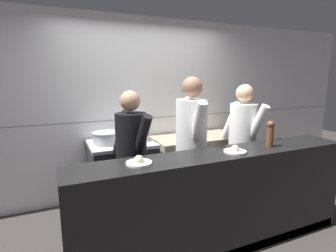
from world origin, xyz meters
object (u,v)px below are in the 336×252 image
oven_range (122,175)px  chef_sous (191,145)px  sauce_pot (138,133)px  chefs_knife (200,137)px  chef_head_cook (132,158)px  pepper_mill (270,133)px  chef_line (242,142)px  stock_pot (106,138)px  plated_dish_main (139,162)px  mixing_bowl_steel (183,134)px  plated_dish_appetiser (235,151)px

oven_range → chef_sous: size_ratio=0.52×
sauce_pot → chef_sous: size_ratio=0.16×
chefs_knife → chef_head_cook: (-1.19, -0.57, 0.01)m
oven_range → pepper_mill: size_ratio=3.24×
chef_head_cook → chef_line: chef_line is taller
oven_range → stock_pot: stock_pot is taller
pepper_mill → chef_head_cook: (-1.35, 0.60, -0.27)m
plated_dish_main → chefs_knife: bearing=41.8°
oven_range → pepper_mill: (1.30, -1.26, 0.71)m
chef_head_cook → chef_sous: 0.71m
plated_dish_main → chef_head_cook: size_ratio=0.14×
mixing_bowl_steel → chef_line: bearing=-55.5°
stock_pot → chef_sous: 1.09m
oven_range → plated_dish_appetiser: bearing=-57.2°
plated_dish_appetiser → chef_line: chef_line is taller
oven_range → chef_head_cook: (-0.05, -0.66, 0.44)m
plated_dish_appetiser → chef_sous: 0.60m
sauce_pot → mixing_bowl_steel: size_ratio=1.32×
sauce_pot → plated_dish_appetiser: 1.42m
pepper_mill → chef_sous: 0.87m
sauce_pot → chef_sous: bearing=-59.8°
plated_dish_appetiser → chef_sous: size_ratio=0.13×
chefs_knife → plated_dish_main: plated_dish_main is taller
plated_dish_main → chef_head_cook: (0.10, 0.57, -0.14)m
plated_dish_main → chef_sous: size_ratio=0.13×
mixing_bowl_steel → pepper_mill: bearing=-73.6°
pepper_mill → stock_pot: bearing=140.6°
plated_dish_appetiser → chef_sous: (-0.18, 0.57, -0.06)m
mixing_bowl_steel → oven_range: bearing=-178.6°
plated_dish_appetiser → chef_line: 0.84m
mixing_bowl_steel → chef_head_cook: 1.19m
oven_range → stock_pot: 0.58m
plated_dish_main → chef_line: chef_line is taller
mixing_bowl_steel → chefs_knife: mixing_bowl_steel is taller
pepper_mill → plated_dish_main: bearing=178.9°
stock_pot → chef_sous: bearing=-38.6°
chef_sous → chef_head_cook: bearing=-174.0°
mixing_bowl_steel → chef_line: chef_line is taller
mixing_bowl_steel → chef_sous: size_ratio=0.12×
chefs_knife → plated_dish_main: 1.73m
sauce_pot → chef_line: chef_line is taller
plated_dish_appetiser → chef_sous: chef_sous is taller
chef_sous → plated_dish_appetiser: bearing=-62.7°
sauce_pot → chef_head_cook: (-0.29, -0.66, -0.12)m
chef_head_cook → stock_pot: bearing=86.3°
sauce_pot → plated_dish_appetiser: bearing=-65.3°
sauce_pot → chef_line: bearing=-30.5°
stock_pot → sauce_pot: size_ratio=1.23×
chef_line → mixing_bowl_steel: bearing=114.0°
mixing_bowl_steel → pepper_mill: size_ratio=0.74×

